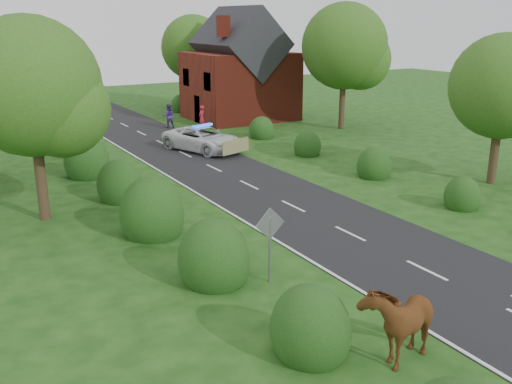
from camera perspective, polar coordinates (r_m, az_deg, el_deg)
ground at (r=20.23m, az=16.69°, el=-7.57°), size 120.00×120.00×0.00m
road at (r=31.63m, az=-3.42°, el=2.00°), size 6.00×70.00×0.02m
road_markings at (r=29.15m, az=-4.34°, el=0.71°), size 4.96×70.00×0.01m
hedgerow_left at (r=26.10m, az=-12.84°, el=0.03°), size 2.75×50.41×3.00m
hedgerow_right at (r=32.05m, az=10.30°, el=2.95°), size 2.10×45.78×2.10m
tree_left_a at (r=24.59m, az=-20.94°, el=9.28°), size 5.74×5.60×8.38m
tree_right_a at (r=31.17m, az=23.84°, el=9.25°), size 5.33×5.20×7.56m
tree_right_b at (r=44.27m, az=9.27°, el=13.86°), size 6.56×6.40×9.40m
tree_right_c at (r=55.24m, az=-5.95°, el=13.94°), size 6.15×6.00×8.58m
road_sign at (r=17.99m, az=1.41°, el=-4.22°), size 1.06×0.08×2.53m
house at (r=48.46m, az=-1.64°, el=11.77°), size 8.00×7.40×9.17m
cow at (r=14.99m, az=14.09°, el=-12.70°), size 2.69×1.88×1.73m
police_van at (r=36.76m, az=-5.32°, el=5.31°), size 4.28×6.17×1.71m
pedestrian_red at (r=43.85m, az=-5.48°, el=7.39°), size 0.81×0.78×1.86m
pedestrian_purple at (r=45.00m, az=-8.74°, el=7.52°), size 1.05×0.91×1.86m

